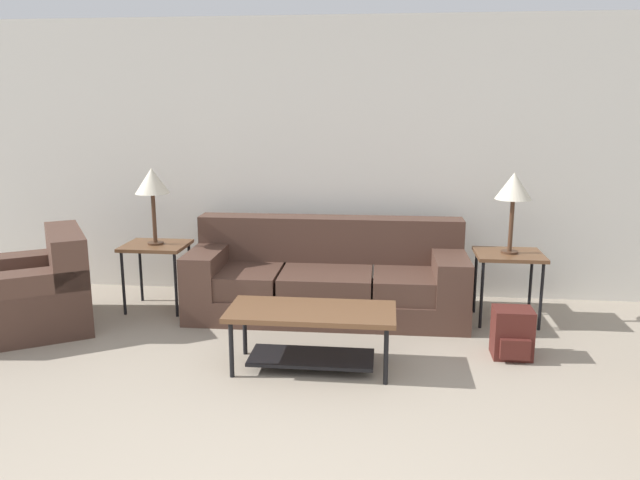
# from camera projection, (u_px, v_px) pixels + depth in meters

# --- Properties ---
(wall_back) EXTENTS (9.19, 0.06, 2.60)m
(wall_back) POSITION_uv_depth(u_px,v_px,m) (335.00, 159.00, 5.89)
(wall_back) COLOR silver
(wall_back) RESTS_ON ground_plane
(couch) EXTENTS (2.38, 0.90, 0.82)m
(couch) POSITION_uv_depth(u_px,v_px,m) (327.00, 281.00, 5.47)
(couch) COLOR #4C3328
(couch) RESTS_ON ground_plane
(armchair) EXTENTS (1.33, 1.32, 0.80)m
(armchair) POSITION_uv_depth(u_px,v_px,m) (28.00, 296.00, 5.10)
(armchair) COLOR #4C3328
(armchair) RESTS_ON ground_plane
(coffee_table) EXTENTS (1.16, 0.52, 0.43)m
(coffee_table) POSITION_uv_depth(u_px,v_px,m) (311.00, 325.00, 4.32)
(coffee_table) COLOR brown
(coffee_table) RESTS_ON ground_plane
(side_table_left) EXTENTS (0.55, 0.47, 0.60)m
(side_table_left) POSITION_uv_depth(u_px,v_px,m) (156.00, 251.00, 5.55)
(side_table_left) COLOR brown
(side_table_left) RESTS_ON ground_plane
(side_table_right) EXTENTS (0.55, 0.47, 0.60)m
(side_table_right) POSITION_uv_depth(u_px,v_px,m) (509.00, 260.00, 5.22)
(side_table_right) COLOR brown
(side_table_right) RESTS_ON ground_plane
(table_lamp_left) EXTENTS (0.30, 0.30, 0.67)m
(table_lamp_left) POSITION_uv_depth(u_px,v_px,m) (152.00, 183.00, 5.41)
(table_lamp_left) COLOR #472D1E
(table_lamp_left) RESTS_ON side_table_left
(table_lamp_right) EXTENTS (0.30, 0.30, 0.67)m
(table_lamp_right) POSITION_uv_depth(u_px,v_px,m) (514.00, 188.00, 5.09)
(table_lamp_right) COLOR #472D1E
(table_lamp_right) RESTS_ON side_table_right
(backpack) EXTENTS (0.28, 0.31, 0.37)m
(backpack) POSITION_uv_depth(u_px,v_px,m) (512.00, 334.00, 4.55)
(backpack) COLOR #4C1E19
(backpack) RESTS_ON ground_plane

